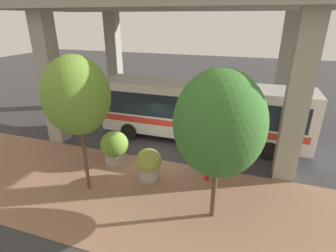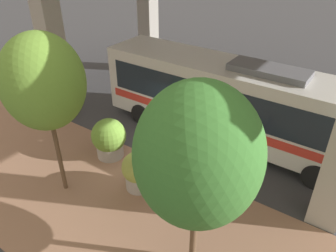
% 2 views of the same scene
% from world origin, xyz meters
% --- Properties ---
extents(ground_plane, '(80.00, 80.00, 0.00)m').
position_xyz_m(ground_plane, '(0.00, 0.00, 0.00)').
color(ground_plane, '#38383A').
rests_on(ground_plane, ground).
extents(sidewalk_strip, '(6.00, 40.00, 0.02)m').
position_xyz_m(sidewalk_strip, '(-3.00, 0.00, 0.01)').
color(sidewalk_strip, '#936B51').
rests_on(sidewalk_strip, ground).
extents(overpass, '(9.40, 20.31, 7.72)m').
position_xyz_m(overpass, '(4.00, 0.00, 6.77)').
color(overpass, '#9E998E').
rests_on(overpass, ground).
extents(bus, '(2.53, 11.58, 3.61)m').
position_xyz_m(bus, '(2.97, -1.78, 1.96)').
color(bus, silver).
rests_on(bus, ground).
extents(fire_hydrant, '(0.40, 0.19, 0.95)m').
position_xyz_m(fire_hydrant, '(-0.96, -2.91, 0.48)').
color(fire_hydrant, '#B21919').
rests_on(fire_hydrant, ground).
extents(planter_front, '(1.37, 1.37, 1.66)m').
position_xyz_m(planter_front, '(-0.87, 1.71, 0.83)').
color(planter_front, '#9E998E').
rests_on(planter_front, ground).
extents(planter_middle, '(1.12, 1.12, 1.47)m').
position_xyz_m(planter_middle, '(-1.69, -0.43, 0.75)').
color(planter_middle, '#9E998E').
rests_on(planter_middle, ground).
extents(street_tree_near, '(2.47, 2.47, 5.57)m').
position_xyz_m(street_tree_near, '(-3.20, 1.70, 4.08)').
color(street_tree_near, brown).
rests_on(street_tree_near, ground).
extents(street_tree_far, '(2.94, 2.94, 5.40)m').
position_xyz_m(street_tree_far, '(-3.16, -3.52, 3.62)').
color(street_tree_far, brown).
rests_on(street_tree_far, ground).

